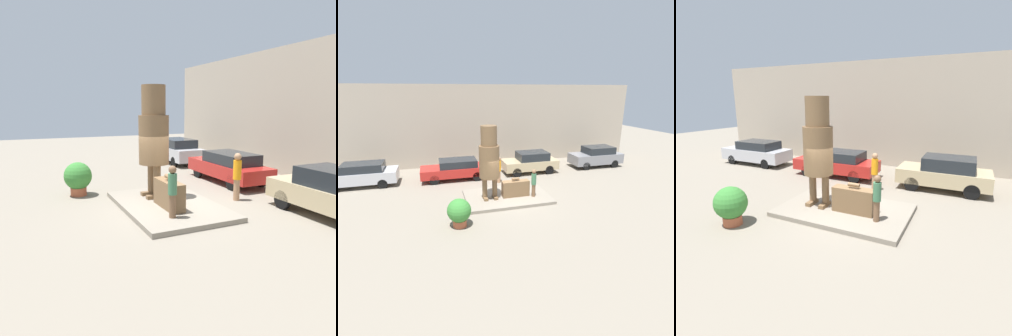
{
  "view_description": "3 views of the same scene",
  "coord_description": "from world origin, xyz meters",
  "views": [
    {
      "loc": [
        10.23,
        -4.69,
        3.53
      ],
      "look_at": [
        -0.38,
        0.16,
        1.37
      ],
      "focal_mm": 35.0,
      "sensor_mm": 36.0,
      "label": 1
    },
    {
      "loc": [
        -3.96,
        -13.83,
        6.15
      ],
      "look_at": [
        -0.14,
        -0.27,
        1.96
      ],
      "focal_mm": 28.0,
      "sensor_mm": 36.0,
      "label": 2
    },
    {
      "loc": [
        4.06,
        -8.44,
        4.21
      ],
      "look_at": [
        0.08,
        -0.22,
        1.83
      ],
      "focal_mm": 28.0,
      "sensor_mm": 36.0,
      "label": 3
    }
  ],
  "objects": [
    {
      "name": "tourist",
      "position": [
        1.46,
        -0.52,
        1.07
      ],
      "size": [
        0.28,
        0.28,
        1.64
      ],
      "color": "brown",
      "rests_on": "pedestal"
    },
    {
      "name": "parked_car_silver",
      "position": [
        -8.73,
        4.57,
        0.82
      ],
      "size": [
        4.62,
        1.8,
        1.57
      ],
      "rotation": [
        0.0,
        0.0,
        3.14
      ],
      "color": "#B7B7BC",
      "rests_on": "ground_plane"
    },
    {
      "name": "worker_hivis",
      "position": [
        0.2,
        2.81,
        1.01
      ],
      "size": [
        0.31,
        0.31,
        1.84
      ],
      "color": "#A87A56",
      "rests_on": "ground_plane"
    },
    {
      "name": "parked_car_red",
      "position": [
        -2.57,
        4.36,
        0.78
      ],
      "size": [
        4.72,
        1.8,
        1.44
      ],
      "rotation": [
        0.0,
        0.0,
        3.14
      ],
      "color": "#B2231E",
      "rests_on": "ground_plane"
    },
    {
      "name": "ground_plane",
      "position": [
        0.0,
        0.0,
        0.0
      ],
      "size": [
        60.0,
        60.0,
        0.0
      ],
      "primitive_type": "plane",
      "color": "gray"
    },
    {
      "name": "parked_car_tan",
      "position": [
        3.14,
        4.45,
        0.85
      ],
      "size": [
        4.18,
        1.82,
        1.61
      ],
      "rotation": [
        0.0,
        0.0,
        3.14
      ],
      "color": "tan",
      "rests_on": "ground_plane"
    },
    {
      "name": "giant_suitcase",
      "position": [
        0.46,
        -0.19,
        0.64
      ],
      "size": [
        1.59,
        0.48,
        1.14
      ],
      "color": "brown",
      "rests_on": "pedestal"
    },
    {
      "name": "building_backdrop",
      "position": [
        0.0,
        8.18,
        3.31
      ],
      "size": [
        28.0,
        0.6,
        6.62
      ],
      "color": "tan",
      "rests_on": "ground_plane"
    },
    {
      "name": "statue_figure",
      "position": [
        -1.06,
        -0.11,
        2.61
      ],
      "size": [
        1.13,
        1.13,
        4.18
      ],
      "color": "brown",
      "rests_on": "pedestal"
    },
    {
      "name": "pedestal",
      "position": [
        0.0,
        0.0,
        0.08
      ],
      "size": [
        4.89,
        3.2,
        0.17
      ],
      "color": "gray",
      "rests_on": "ground_plane"
    },
    {
      "name": "planter_pot",
      "position": [
        -3.06,
        -2.62,
        0.75
      ],
      "size": [
        1.12,
        1.12,
        1.37
      ],
      "color": "#AD5638",
      "rests_on": "ground_plane"
    }
  ]
}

